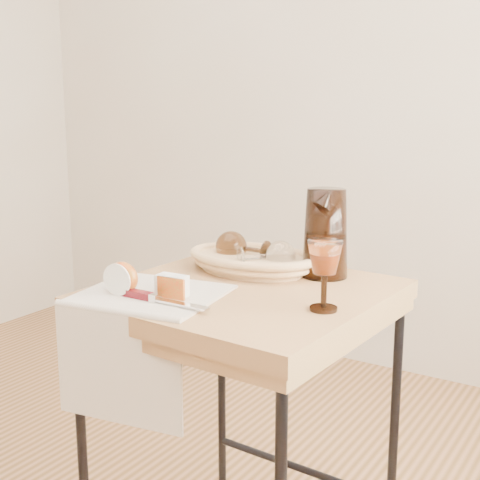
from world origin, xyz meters
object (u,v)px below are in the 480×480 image
Objects in this scene: tea_towel at (151,294)px; pitcher at (325,233)px; wine_goblet at (324,275)px; table_knife at (158,298)px; goblet_lying_a at (246,249)px; apple_half at (123,277)px; goblet_lying_b at (264,256)px; bread_basket at (252,262)px; side_table at (244,440)px.

pitcher is (0.26, 0.36, 0.11)m from tea_towel.
table_knife is at bearing -154.26° from wine_goblet.
goblet_lying_a reaches higher than tea_towel.
goblet_lying_a is at bearing 68.50° from apple_half.
apple_half reaches higher than table_knife.
pitcher is 0.28m from wine_goblet.
goblet_lying_b is (0.13, 0.29, 0.05)m from tea_towel.
tea_towel is 1.00× the size of bread_basket.
tea_towel is 1.31× the size of table_knife.
side_table is at bearing 119.73° from goblet_lying_a.
tea_towel is at bearing 78.80° from goblet_lying_a.
wine_goblet is at bearing 146.18° from goblet_lying_a.
side_table is at bearing 65.99° from table_knife.
side_table is 0.45m from tea_towel.
bread_basket is 2.52× the size of goblet_lying_b.
tea_towel is (-0.15, -0.16, 0.39)m from side_table.
bread_basket reaches higher than tea_towel.
wine_goblet reaches higher than table_knife.
wine_goblet is at bearing -83.13° from goblet_lying_b.
tea_towel is 0.32m from bread_basket.
goblet_lying_b is at bearing 77.49° from table_knife.
side_table is 0.52m from wine_goblet.
wine_goblet is (0.32, -0.21, 0.02)m from goblet_lying_a.
pitcher is (0.13, 0.08, 0.06)m from goblet_lying_b.
bread_basket is 1.31× the size of table_knife.
bread_basket is (0.08, 0.30, 0.02)m from tea_towel.
pitcher reaches higher than tea_towel.
wine_goblet is (0.29, -0.19, 0.05)m from bread_basket.
goblet_lying_b is 0.37m from apple_half.
table_knife is (0.00, -0.36, -0.04)m from goblet_lying_a.
goblet_lying_a reaches higher than goblet_lying_b.
bread_basket is at bearing 66.08° from tea_towel.
bread_basket is 0.21m from pitcher.
goblet_lying_a is at bearing 147.24° from wine_goblet.
side_table is 5.72× the size of goblet_lying_a.
tea_towel is at bearing -163.56° from wine_goblet.
bread_basket is 2.01× the size of wine_goblet.
table_knife is at bearing -113.81° from side_table.
apple_half is (-0.18, -0.32, -0.01)m from goblet_lying_b.
wine_goblet reaches higher than tea_towel.
side_table is at bearing 40.23° from apple_half.
bread_basket is at bearing -137.45° from pitcher.
goblet_lying_a is 1.73× the size of apple_half.
goblet_lying_b is 1.55× the size of apple_half.
wine_goblet is at bearing -12.95° from side_table.
goblet_lying_a reaches higher than apple_half.
side_table is 0.47m from table_knife.
table_knife is at bearing -9.65° from apple_half.
side_table is 6.41× the size of goblet_lying_b.
tea_towel is 2.25× the size of goblet_lying_a.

